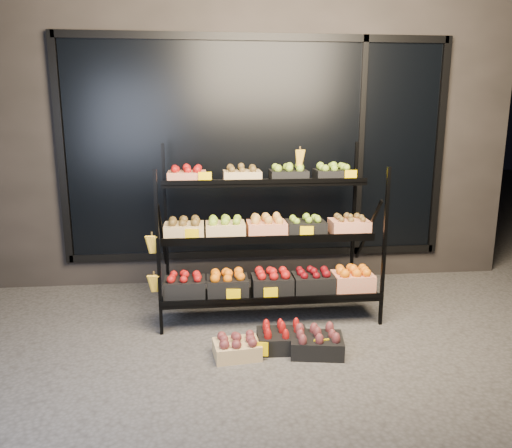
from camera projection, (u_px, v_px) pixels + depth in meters
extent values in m
plane|color=#514F4C|center=(276.00, 337.00, 4.47)|extent=(24.00, 24.00, 0.00)
cube|color=#2D2826|center=(249.00, 129.00, 6.60)|extent=(6.00, 2.00, 3.50)
cube|color=black|center=(257.00, 150.00, 5.65)|extent=(4.20, 0.04, 2.40)
cube|color=black|center=(257.00, 253.00, 5.90)|extent=(4.30, 0.06, 0.08)
cube|color=black|center=(257.00, 37.00, 5.37)|extent=(4.30, 0.06, 0.08)
cube|color=black|center=(61.00, 152.00, 5.41)|extent=(0.08, 0.06, 2.50)
cube|color=black|center=(439.00, 148.00, 5.86)|extent=(0.08, 0.06, 2.50)
cube|color=black|center=(361.00, 149.00, 5.76)|extent=(0.06, 0.06, 2.50)
cylinder|color=black|center=(388.00, 192.00, 5.88)|extent=(0.02, 0.02, 0.25)
cube|color=black|center=(158.00, 255.00, 4.37)|extent=(0.03, 0.03, 1.50)
cube|color=black|center=(384.00, 248.00, 4.58)|extent=(0.03, 0.03, 1.50)
cube|color=black|center=(166.00, 222.00, 5.29)|extent=(0.03, 0.03, 1.66)
cube|color=black|center=(354.00, 218.00, 5.50)|extent=(0.03, 0.03, 1.66)
cube|color=black|center=(271.00, 296.00, 4.75)|extent=(2.05, 0.42, 0.03)
cube|color=black|center=(274.00, 300.00, 4.55)|extent=(2.05, 0.02, 0.05)
cube|color=black|center=(267.00, 237.00, 4.93)|extent=(2.05, 0.40, 0.03)
cube|color=black|center=(270.00, 238.00, 4.74)|extent=(2.05, 0.02, 0.05)
cube|color=black|center=(264.00, 183.00, 5.11)|extent=(2.05, 0.40, 0.03)
cube|color=black|center=(266.00, 182.00, 4.91)|extent=(2.05, 0.02, 0.05)
cube|color=tan|center=(187.00, 177.00, 5.01)|extent=(0.38, 0.28, 0.11)
ellipsoid|color=#AC0C12|center=(187.00, 168.00, 4.99)|extent=(0.32, 0.24, 0.07)
cube|color=#DBBA7E|center=(242.00, 176.00, 5.07)|extent=(0.38, 0.28, 0.11)
ellipsoid|color=brown|center=(242.00, 168.00, 5.05)|extent=(0.32, 0.24, 0.07)
cube|color=black|center=(288.00, 175.00, 5.12)|extent=(0.38, 0.28, 0.11)
ellipsoid|color=#8EB92E|center=(289.00, 167.00, 5.10)|extent=(0.32, 0.24, 0.07)
cube|color=black|center=(333.00, 175.00, 5.17)|extent=(0.38, 0.28, 0.11)
ellipsoid|color=#8EB92E|center=(333.00, 167.00, 5.15)|extent=(0.32, 0.24, 0.07)
cube|color=#DBBA7E|center=(184.00, 231.00, 4.82)|extent=(0.38, 0.28, 0.14)
ellipsoid|color=brown|center=(184.00, 221.00, 4.80)|extent=(0.32, 0.24, 0.07)
cube|color=#DBBA7E|center=(225.00, 230.00, 4.87)|extent=(0.38, 0.28, 0.14)
ellipsoid|color=#8EB92E|center=(225.00, 220.00, 4.84)|extent=(0.32, 0.24, 0.07)
cube|color=tan|center=(267.00, 229.00, 4.91)|extent=(0.38, 0.28, 0.14)
ellipsoid|color=gold|center=(267.00, 219.00, 4.89)|extent=(0.32, 0.24, 0.07)
cube|color=black|center=(306.00, 228.00, 4.95)|extent=(0.38, 0.28, 0.14)
ellipsoid|color=#8EB92E|center=(306.00, 218.00, 4.93)|extent=(0.32, 0.24, 0.07)
cube|color=tan|center=(349.00, 227.00, 4.99)|extent=(0.38, 0.28, 0.14)
ellipsoid|color=brown|center=(349.00, 217.00, 4.97)|extent=(0.32, 0.24, 0.07)
cube|color=black|center=(185.00, 288.00, 4.64)|extent=(0.38, 0.28, 0.18)
ellipsoid|color=#AC0C12|center=(184.00, 276.00, 4.61)|extent=(0.32, 0.24, 0.07)
cube|color=black|center=(228.00, 287.00, 4.68)|extent=(0.38, 0.28, 0.18)
ellipsoid|color=orange|center=(227.00, 275.00, 4.65)|extent=(0.32, 0.24, 0.07)
cube|color=black|center=(272.00, 285.00, 4.73)|extent=(0.38, 0.28, 0.18)
ellipsoid|color=#AC0C12|center=(272.00, 273.00, 4.70)|extent=(0.32, 0.24, 0.07)
cube|color=black|center=(313.00, 284.00, 4.77)|extent=(0.38, 0.28, 0.18)
ellipsoid|color=#64070C|center=(313.00, 272.00, 4.74)|extent=(0.32, 0.24, 0.07)
cube|color=tan|center=(352.00, 282.00, 4.81)|extent=(0.38, 0.28, 0.18)
ellipsoid|color=orange|center=(353.00, 270.00, 4.78)|extent=(0.32, 0.24, 0.07)
ellipsoid|color=yellow|center=(152.00, 235.00, 4.34)|extent=(0.14, 0.08, 0.22)
ellipsoid|color=yellow|center=(154.00, 274.00, 4.42)|extent=(0.14, 0.08, 0.22)
ellipsoid|color=yellow|center=(300.00, 149.00, 4.97)|extent=(0.14, 0.08, 0.22)
cube|color=#FFCE00|center=(192.00, 235.00, 4.69)|extent=(0.13, 0.01, 0.12)
cube|color=#FFCE00|center=(307.00, 232.00, 4.80)|extent=(0.13, 0.01, 0.12)
cube|color=#FFCE00|center=(351.00, 176.00, 5.03)|extent=(0.13, 0.01, 0.12)
cube|color=#FFCE00|center=(205.00, 178.00, 4.88)|extent=(0.13, 0.01, 0.12)
cube|color=#FFCE00|center=(233.00, 295.00, 4.55)|extent=(0.13, 0.01, 0.12)
cube|color=#FFCE00|center=(271.00, 294.00, 4.58)|extent=(0.13, 0.01, 0.12)
cube|color=#FFCE00|center=(260.00, 354.00, 4.05)|extent=(0.13, 0.01, 0.12)
cube|color=#FFCE00|center=(321.00, 350.00, 4.10)|extent=(0.13, 0.01, 0.12)
cube|color=#DBBA7E|center=(237.00, 349.00, 4.11)|extent=(0.40, 0.32, 0.13)
ellipsoid|color=maroon|center=(237.00, 339.00, 4.09)|extent=(0.34, 0.27, 0.07)
cube|color=black|center=(283.00, 341.00, 4.25)|extent=(0.44, 0.33, 0.15)
ellipsoid|color=#AC0C12|center=(283.00, 329.00, 4.22)|extent=(0.37, 0.28, 0.07)
cube|color=black|center=(317.00, 345.00, 4.16)|extent=(0.48, 0.38, 0.15)
ellipsoid|color=maroon|center=(317.00, 334.00, 4.14)|extent=(0.40, 0.32, 0.07)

